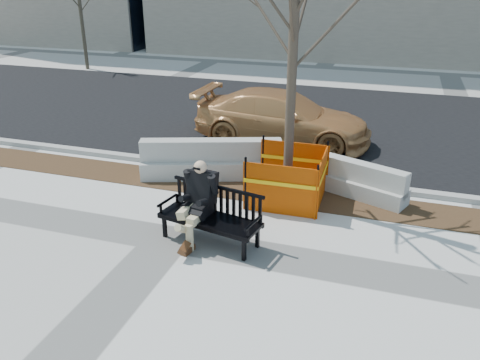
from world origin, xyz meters
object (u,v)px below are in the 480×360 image
object	(u,v)px
bench	(210,242)
tree_fence	(287,199)
jersey_barrier_right	(345,192)
jersey_barrier_left	(212,177)
seated_man	(200,237)
sedan	(281,142)

from	to	relation	value
bench	tree_fence	size ratio (longest dim) A/B	0.33
jersey_barrier_right	jersey_barrier_left	bearing A→B (deg)	-156.10
jersey_barrier_right	seated_man	bearing A→B (deg)	-107.70
sedan	jersey_barrier_right	distance (m)	3.79
sedan	seated_man	bearing A→B (deg)	-179.94
seated_man	jersey_barrier_right	distance (m)	3.85
seated_man	sedan	world-z (taller)	seated_man
seated_man	jersey_barrier_right	size ratio (longest dim) A/B	0.55
tree_fence	jersey_barrier_right	distance (m)	1.45
bench	tree_fence	xyz separation A→B (m)	(0.97, 2.27, 0.00)
jersey_barrier_left	seated_man	bearing A→B (deg)	-92.49
sedan	jersey_barrier_right	xyz separation A→B (m)	(2.25, -3.05, 0.00)
seated_man	jersey_barrier_left	distance (m)	2.97
bench	sedan	distance (m)	6.13
bench	jersey_barrier_left	distance (m)	3.16
tree_fence	jersey_barrier_right	bearing A→B (deg)	33.83
seated_man	sedan	size ratio (longest dim) A/B	0.30
bench	jersey_barrier_right	world-z (taller)	bench
tree_fence	jersey_barrier_right	world-z (taller)	tree_fence
seated_man	jersey_barrier_left	xyz separation A→B (m)	(-0.84, 2.85, 0.00)
seated_man	tree_fence	xyz separation A→B (m)	(1.23, 2.17, 0.00)
seated_man	sedan	distance (m)	6.02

